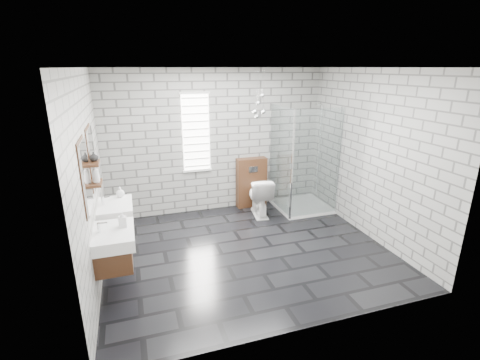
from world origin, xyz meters
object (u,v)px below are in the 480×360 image
vanity_left (111,238)px  shower_enclosure (301,186)px  vanity_right (113,210)px  cistern_panel (251,182)px  toilet (259,196)px

vanity_left → shower_enclosure: 3.81m
vanity_left → vanity_right: same height
vanity_left → cistern_panel: bearing=40.4°
cistern_panel → toilet: 0.47m
vanity_right → cistern_panel: bearing=26.7°
vanity_left → toilet: vanity_left is taller
cistern_panel → vanity_left: bearing=-139.6°
vanity_left → shower_enclosure: (3.41, 1.67, -0.25)m
vanity_left → shower_enclosure: bearing=26.1°
cistern_panel → toilet: (0.00, -0.46, -0.13)m
vanity_right → toilet: bearing=18.0°
vanity_right → toilet: (2.57, 0.84, -0.38)m
vanity_right → shower_enclosure: bearing=12.9°
shower_enclosure → vanity_right: bearing=-167.1°
vanity_left → vanity_right: (0.00, 0.89, 0.00)m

